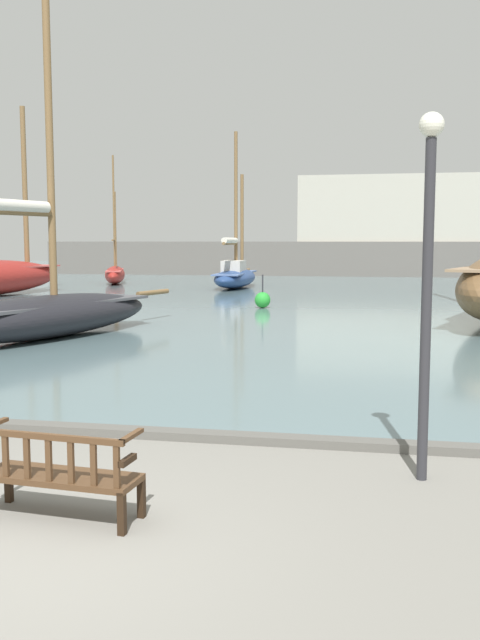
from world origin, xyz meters
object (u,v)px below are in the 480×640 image
park_bench (59,473)px  sailboat_distant_harbor (49,310)px  lamp_post (428,261)px  sailboat_centre_channel (235,274)px  sailboat_outer_port (115,273)px  channel_buoy (263,300)px

park_bench → sailboat_distant_harbor: 13.37m
sailboat_distant_harbor → lamp_post: sailboat_distant_harbor is taller
sailboat_centre_channel → lamp_post: 33.00m
park_bench → sailboat_outer_port: sailboat_outer_port is taller
park_bench → lamp_post: bearing=27.8°
sailboat_distant_harbor → sailboat_outer_port: sailboat_distant_harbor is taller
sailboat_distant_harbor → sailboat_outer_port: size_ratio=1.25×
sailboat_outer_port → sailboat_distant_harbor: bearing=-73.3°
park_bench → channel_buoy: channel_buoy is taller
channel_buoy → sailboat_outer_port: bearing=129.1°
lamp_post → park_bench: bearing=-152.2°
sailboat_distant_harbor → sailboat_centre_channel: sailboat_distant_harbor is taller
sailboat_outer_port → sailboat_centre_channel: 8.63m
sailboat_centre_channel → lamp_post: sailboat_centre_channel is taller
sailboat_distant_harbor → lamp_post: bearing=-46.5°
sailboat_centre_channel → lamp_post: bearing=-74.9°
park_bench → sailboat_distant_harbor: sailboat_distant_harbor is taller
channel_buoy → sailboat_centre_channel: bearing=106.4°
park_bench → channel_buoy: 21.83m
sailboat_centre_channel → channel_buoy: (3.51, -11.95, -0.45)m
park_bench → sailboat_centre_channel: bearing=98.4°
sailboat_outer_port → lamp_post: sailboat_outer_port is taller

